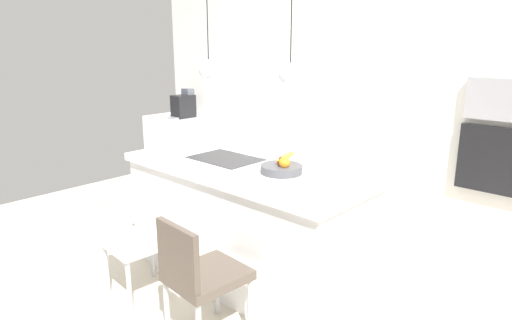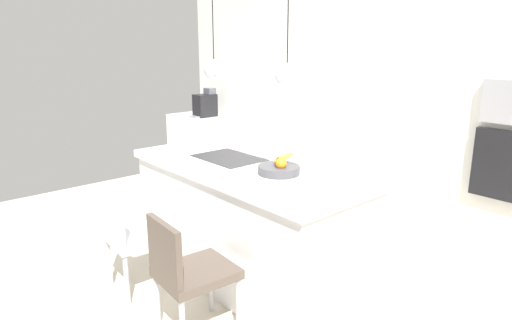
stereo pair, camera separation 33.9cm
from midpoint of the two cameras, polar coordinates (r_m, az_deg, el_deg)
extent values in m
plane|color=beige|center=(3.84, 1.60, -14.42)|extent=(6.60, 6.60, 0.00)
cube|color=silver|center=(4.67, 16.91, 7.08)|extent=(6.00, 0.10, 2.60)
cube|color=white|center=(3.64, 1.65, -8.25)|extent=(1.96, 0.86, 0.90)
cube|color=white|center=(3.49, 1.71, -0.99)|extent=(2.02, 0.92, 0.06)
cube|color=#2D2D30|center=(3.65, -0.84, 0.17)|extent=(0.56, 0.40, 0.02)
cylinder|color=silver|center=(3.78, 1.93, 2.44)|extent=(0.02, 0.02, 0.22)
cylinder|color=silver|center=(3.71, 1.04, 3.78)|extent=(0.02, 0.16, 0.02)
cylinder|color=#4C4C51|center=(3.22, 5.94, -1.28)|extent=(0.30, 0.30, 0.06)
sphere|color=red|center=(3.21, 6.00, -0.28)|extent=(0.07, 0.07, 0.07)
sphere|color=orange|center=(3.16, 6.29, -0.47)|extent=(0.08, 0.08, 0.08)
ellipsoid|color=yellow|center=(3.24, 6.51, 0.28)|extent=(0.06, 0.19, 0.08)
cube|color=white|center=(6.19, -4.69, 1.40)|extent=(1.10, 0.60, 0.90)
cube|color=black|center=(6.10, -4.91, 6.91)|extent=(0.20, 0.28, 0.30)
cube|color=gray|center=(6.02, -6.19, 5.44)|extent=(0.16, 0.08, 0.02)
cube|color=#4C515B|center=(6.12, -4.31, 8.74)|extent=(0.14, 0.11, 0.08)
cube|color=black|center=(4.13, 31.68, -0.74)|extent=(0.56, 0.08, 0.56)
cube|color=silver|center=(3.54, -11.82, -9.49)|extent=(0.45, 0.48, 0.06)
cube|color=silver|center=(3.39, -15.19, -6.88)|extent=(0.40, 0.07, 0.37)
cylinder|color=#B2B2B7|center=(3.58, -7.44, -13.16)|extent=(0.04, 0.04, 0.41)
cylinder|color=#B2B2B7|center=(3.86, -10.12, -11.09)|extent=(0.04, 0.04, 0.41)
cylinder|color=#B2B2B7|center=(3.43, -13.34, -14.79)|extent=(0.04, 0.04, 0.41)
cylinder|color=#B2B2B7|center=(3.72, -15.64, -12.46)|extent=(0.04, 0.04, 0.41)
cube|color=brown|center=(2.95, -4.22, -14.18)|extent=(0.44, 0.49, 0.06)
cube|color=brown|center=(2.76, -8.09, -11.48)|extent=(0.39, 0.07, 0.37)
cylinder|color=#B2B2B7|center=(3.05, 1.11, -18.27)|extent=(0.04, 0.04, 0.41)
cylinder|color=#B2B2B7|center=(3.30, -2.78, -15.61)|extent=(0.04, 0.04, 0.41)
cylinder|color=#B2B2B7|center=(3.12, -9.25, -17.70)|extent=(0.04, 0.04, 0.41)
sphere|color=silver|center=(3.68, -2.70, 11.41)|extent=(0.16, 0.16, 0.16)
cylinder|color=black|center=(3.68, -2.77, 17.34)|extent=(0.01, 0.01, 0.60)
sphere|color=silver|center=(3.07, 7.19, 10.66)|extent=(0.16, 0.16, 0.16)
cylinder|color=black|center=(3.07, 7.43, 17.76)|extent=(0.01, 0.01, 0.60)
camera|label=1|loc=(0.17, -87.14, 0.75)|focal=31.47mm
camera|label=2|loc=(0.17, 92.86, -0.75)|focal=31.47mm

